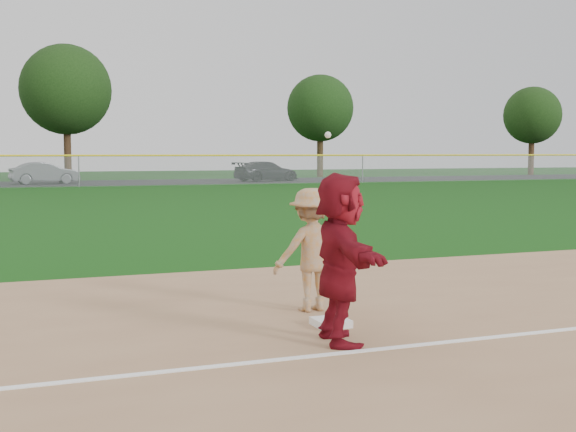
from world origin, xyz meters
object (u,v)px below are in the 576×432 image
object	(u,v)px
first_base	(331,322)
car_right	(266,171)
base_runner	(340,258)
car_mid	(44,173)

from	to	relation	value
first_base	car_right	size ratio (longest dim) A/B	0.08
base_runner	car_mid	xyz separation A→B (m)	(-1.86, 45.86, -0.21)
car_mid	car_right	distance (m)	16.10
first_base	car_right	xyz separation A→B (m)	(14.00, 44.35, 0.70)
base_runner	car_mid	distance (m)	45.90
car_mid	first_base	bearing A→B (deg)	172.66
first_base	car_right	distance (m)	46.51
car_mid	car_right	xyz separation A→B (m)	(16.08, -0.76, -0.01)
first_base	car_mid	distance (m)	45.17
base_runner	car_right	xyz separation A→B (m)	(14.22, 45.10, -0.22)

